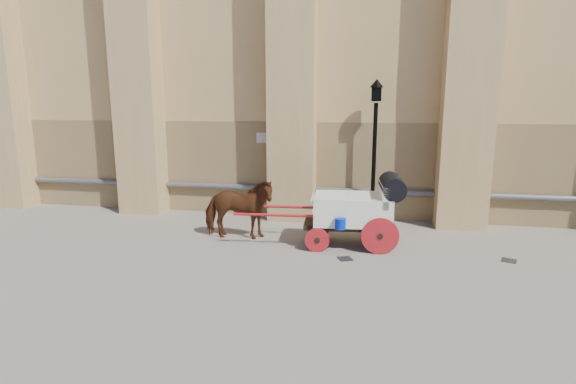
# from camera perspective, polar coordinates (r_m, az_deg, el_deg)

# --- Properties ---
(ground) EXTENTS (90.00, 90.00, 0.00)m
(ground) POSITION_cam_1_polar(r_m,az_deg,el_deg) (10.64, 2.42, -8.54)
(ground) COLOR gray
(ground) RESTS_ON ground
(horse) EXTENTS (2.00, 1.02, 1.64)m
(horse) POSITION_cam_1_polar(r_m,az_deg,el_deg) (12.03, -6.34, -2.15)
(horse) COLOR #5D2B13
(horse) RESTS_ON ground
(carriage) EXTENTS (4.29, 1.59, 1.85)m
(carriage) POSITION_cam_1_polar(r_m,az_deg,el_deg) (11.48, 8.89, -1.98)
(carriage) COLOR black
(carriage) RESTS_ON ground
(street_lamp) EXTENTS (0.40, 0.40, 4.26)m
(street_lamp) POSITION_cam_1_polar(r_m,az_deg,el_deg) (13.44, 10.91, 5.45)
(street_lamp) COLOR black
(street_lamp) RESTS_ON ground
(drain_grate_near) EXTENTS (0.42, 0.42, 0.01)m
(drain_grate_near) POSITION_cam_1_polar(r_m,az_deg,el_deg) (10.73, 7.27, -8.40)
(drain_grate_near) COLOR black
(drain_grate_near) RESTS_ON ground
(drain_grate_far) EXTENTS (0.41, 0.41, 0.01)m
(drain_grate_far) POSITION_cam_1_polar(r_m,az_deg,el_deg) (11.72, 26.26, -7.80)
(drain_grate_far) COLOR black
(drain_grate_far) RESTS_ON ground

